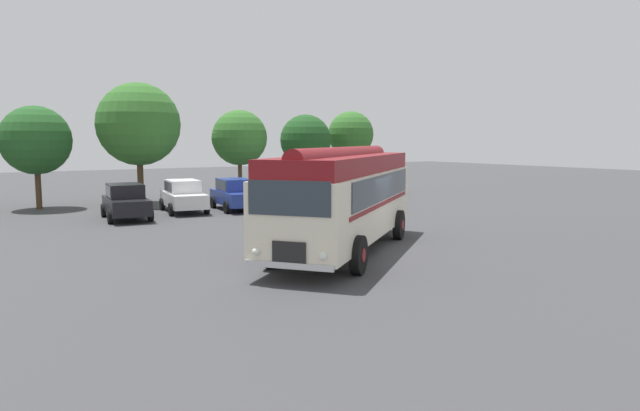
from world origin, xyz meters
The scene contains 11 objects.
ground_plane centered at (0.00, 0.00, 0.00)m, with size 120.00×120.00×0.00m, color #3D3D3F.
vintage_bus centered at (-0.78, 0.46, 1.89)m, with size 9.39×8.22×3.49m.
car_near_left centered at (-4.90, 12.48, 0.85)m, with size 2.29×4.36×1.66m.
car_mid_left centered at (-1.71, 13.60, 0.85)m, with size 2.39×4.39×1.66m.
car_mid_right centered at (0.94, 13.02, 0.85)m, with size 2.35×4.38×1.66m.
box_van centered at (3.63, 12.47, 1.36)m, with size 2.66×5.89×2.50m.
tree_left_of_centre centered at (-7.74, 19.06, 3.66)m, with size 3.68×3.68×5.55m.
tree_centre centered at (-2.51, 18.52, 4.59)m, with size 4.76×4.76×7.01m.
tree_right_of_centre centered at (3.65, 18.55, 3.85)m, with size 3.54×3.51×5.63m.
tree_far_right centered at (9.30, 19.55, 3.75)m, with size 3.58×3.58×5.51m.
tree_extra_right centered at (13.73, 20.14, 4.11)m, with size 3.43×3.43×5.88m.
Camera 1 is at (-11.63, -14.92, 3.70)m, focal length 32.00 mm.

